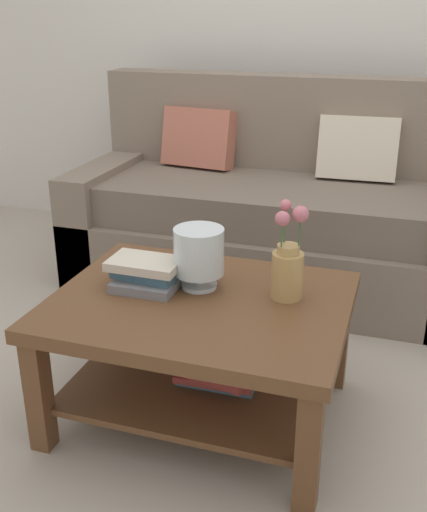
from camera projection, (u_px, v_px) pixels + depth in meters
name	position (u px, v px, depth m)	size (l,w,h in m)	color
ground_plane	(243.00, 367.00, 2.56)	(10.00, 10.00, 0.00)	#ADA393
back_wall	(324.00, 16.00, 3.50)	(6.40, 0.12, 2.70)	beige
couch	(272.00, 214.00, 3.28)	(2.05, 0.90, 1.06)	#7A6B5B
coffee_table	(202.00, 334.00, 2.15)	(1.01, 0.79, 0.47)	brown
book_stack_main	(147.00, 273.00, 2.17)	(0.25, 0.21, 0.10)	slate
glass_hurricane_vase	(199.00, 253.00, 2.14)	(0.18, 0.18, 0.22)	silver
flower_pitcher	(288.00, 265.00, 2.06)	(0.12, 0.11, 0.34)	tan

